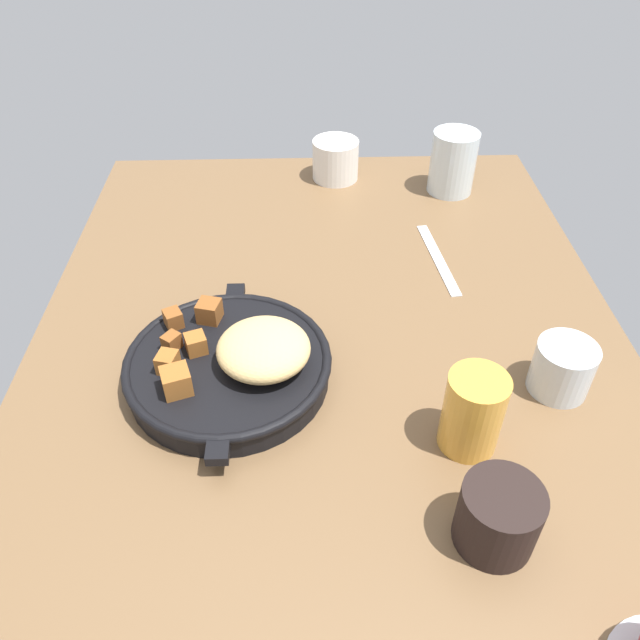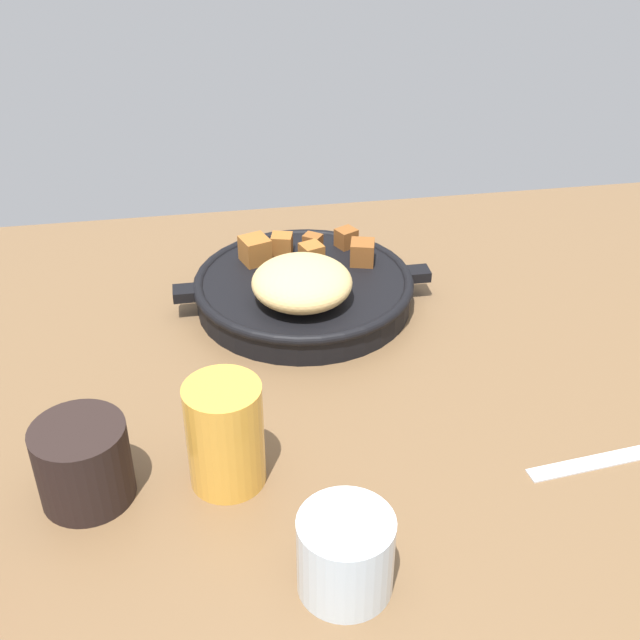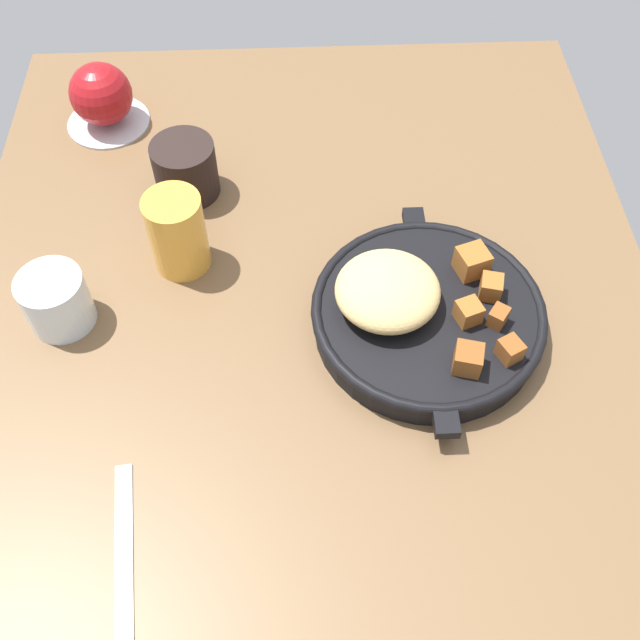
{
  "view_description": "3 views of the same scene",
  "coord_description": "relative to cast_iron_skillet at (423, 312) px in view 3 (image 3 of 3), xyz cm",
  "views": [
    {
      "loc": [
        57.16,
        -3.32,
        55.15
      ],
      "look_at": [
        -0.08,
        -1.44,
        5.82
      ],
      "focal_mm": 34.96,
      "sensor_mm": 36.0,
      "label": 1
    },
    {
      "loc": [
        14.84,
        65.49,
        48.83
      ],
      "look_at": [
        4.35,
        2.27,
        7.43
      ],
      "focal_mm": 45.29,
      "sensor_mm": 36.0,
      "label": 2
    },
    {
      "loc": [
        -41.91,
        0.86,
        65.77
      ],
      "look_at": [
        -0.35,
        -0.94,
        7.71
      ],
      "focal_mm": 41.49,
      "sensor_mm": 36.0,
      "label": 3
    }
  ],
  "objects": [
    {
      "name": "juice_glass_amber",
      "position": [
        10.4,
        26.28,
        2.16
      ],
      "size": [
        6.46,
        6.46,
        9.72
      ],
      "primitive_type": "cylinder",
      "color": "gold",
      "rests_on": "ground_plane"
    },
    {
      "name": "saucer_plate",
      "position": [
        35.39,
        37.98,
        -2.4
      ],
      "size": [
        11.02,
        11.02,
        0.6
      ],
      "primitive_type": "cylinder",
      "color": "#B7BABF",
      "rests_on": "ground_plane"
    },
    {
      "name": "butter_knife",
      "position": [
        -24.39,
        29.35,
        -2.52
      ],
      "size": [
        18.78,
        3.7,
        0.36
      ],
      "primitive_type": "cube",
      "rotation": [
        0.0,
        0.0,
        0.11
      ],
      "color": "silver",
      "rests_on": "ground_plane"
    },
    {
      "name": "water_glass_short",
      "position": [
        2.7,
        38.83,
        0.57
      ],
      "size": [
        7.1,
        7.1,
        6.54
      ],
      "primitive_type": "cylinder",
      "color": "silver",
      "rests_on": "ground_plane"
    },
    {
      "name": "coffee_mug_dark",
      "position": [
        22.0,
        26.31,
        0.86
      ],
      "size": [
        7.73,
        7.73,
        7.12
      ],
      "primitive_type": "cylinder",
      "color": "black",
      "rests_on": "ground_plane"
    },
    {
      "name": "ground_plane",
      "position": [
        -3.86,
        12.02,
        -3.9
      ],
      "size": [
        110.66,
        78.33,
        2.4
      ],
      "primitive_type": "cube",
      "color": "brown"
    },
    {
      "name": "red_apple",
      "position": [
        35.39,
        37.98,
        1.97
      ],
      "size": [
        8.13,
        8.13,
        8.13
      ],
      "primitive_type": "sphere",
      "color": "maroon",
      "rests_on": "saucer_plate"
    },
    {
      "name": "cast_iron_skillet",
      "position": [
        0.0,
        0.0,
        0.0
      ],
      "size": [
        29.27,
        24.92,
        7.83
      ],
      "color": "black",
      "rests_on": "ground_plane"
    }
  ]
}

